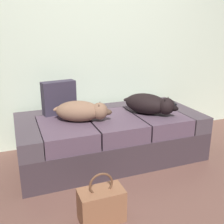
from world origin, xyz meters
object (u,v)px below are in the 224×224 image
throw_pillow (59,98)px  dog_tan (82,111)px  couch (110,136)px  tv_remote (173,103)px  handbag (101,204)px  dog_dark (149,104)px

throw_pillow → dog_tan: bearing=-63.2°
couch → throw_pillow: 0.67m
dog_tan → couch: bearing=11.5°
tv_remote → handbag: (-1.25, -1.04, -0.35)m
throw_pillow → handbag: 1.26m
dog_dark → couch: bearing=166.1°
couch → dog_tan: size_ratio=3.37×
couch → tv_remote: (0.84, 0.13, 0.25)m
throw_pillow → tv_remote: bearing=-5.1°
throw_pillow → handbag: size_ratio=0.90×
dog_dark → tv_remote: size_ratio=3.64×
dog_dark → handbag: (-0.80, -0.80, -0.44)m
tv_remote → throw_pillow: 1.32m
handbag → dog_dark: bearing=45.0°
tv_remote → throw_pillow: throw_pillow is taller
handbag → dog_tan: bearing=83.4°
couch → handbag: size_ratio=4.91×
couch → dog_dark: size_ratio=3.40×
dog_tan → handbag: (-0.10, -0.84, -0.44)m
couch → handbag: 1.00m
couch → tv_remote: 0.89m
couch → dog_dark: bearing=-13.9°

